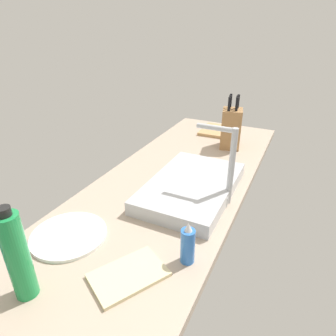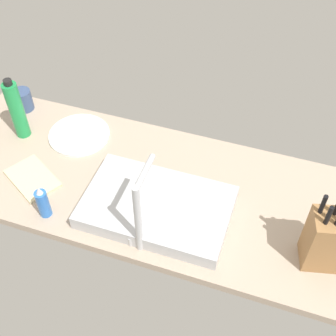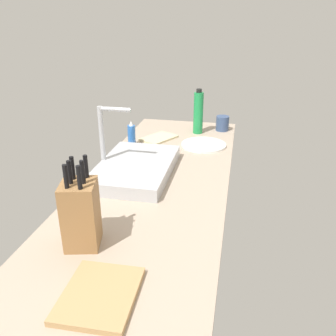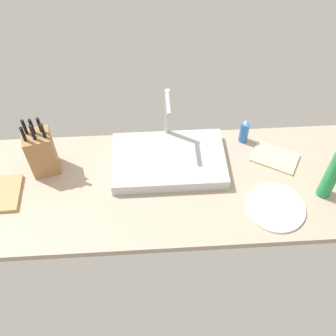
% 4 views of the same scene
% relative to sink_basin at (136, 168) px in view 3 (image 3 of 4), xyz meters
% --- Properties ---
extents(countertop_slab, '(1.91, 0.65, 0.04)m').
position_rel_sink_basin_xyz_m(countertop_slab, '(-0.03, -0.11, -0.05)').
color(countertop_slab, tan).
rests_on(countertop_slab, ground).
extents(sink_basin, '(0.53, 0.33, 0.06)m').
position_rel_sink_basin_xyz_m(sink_basin, '(0.00, 0.00, 0.00)').
color(sink_basin, '#B7BABF').
rests_on(sink_basin, countertop_slab).
extents(faucet, '(0.05, 0.16, 0.32)m').
position_rel_sink_basin_xyz_m(faucet, '(0.00, 0.14, 0.16)').
color(faucet, '#B7BABF').
rests_on(faucet, countertop_slab).
extents(knife_block, '(0.14, 0.13, 0.30)m').
position_rel_sink_basin_xyz_m(knife_block, '(-0.57, 0.01, 0.09)').
color(knife_block, '#9E7042').
rests_on(knife_block, countertop_slab).
extents(cutting_board, '(0.24, 0.20, 0.02)m').
position_rel_sink_basin_xyz_m(cutting_board, '(-0.79, -0.13, -0.02)').
color(cutting_board, tan).
rests_on(cutting_board, countertop_slab).
extents(soap_bottle, '(0.04, 0.04, 0.14)m').
position_rel_sink_basin_xyz_m(soap_bottle, '(0.38, 0.14, 0.03)').
color(soap_bottle, blue).
rests_on(soap_bottle, countertop_slab).
extents(water_bottle, '(0.06, 0.06, 0.28)m').
position_rel_sink_basin_xyz_m(water_bottle, '(0.68, -0.21, 0.10)').
color(water_bottle, '#1E8E47').
rests_on(water_bottle, countertop_slab).
extents(dinner_plate, '(0.26, 0.26, 0.01)m').
position_rel_sink_basin_xyz_m(dinner_plate, '(0.45, -0.27, -0.02)').
color(dinner_plate, white).
rests_on(dinner_plate, countertop_slab).
extents(dish_towel, '(0.25, 0.23, 0.01)m').
position_rel_sink_basin_xyz_m(dish_towel, '(0.51, 0.01, -0.02)').
color(dish_towel, beige).
rests_on(dish_towel, countertop_slab).
extents(coffee_mug, '(0.08, 0.08, 0.09)m').
position_rel_sink_basin_xyz_m(coffee_mug, '(0.76, -0.36, 0.02)').
color(coffee_mug, '#384C75').
rests_on(coffee_mug, countertop_slab).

